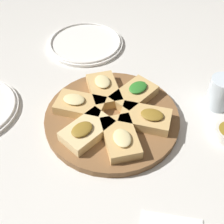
% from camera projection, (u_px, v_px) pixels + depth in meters
% --- Properties ---
extents(ground_plane, '(3.00, 3.00, 0.00)m').
position_uv_depth(ground_plane, '(112.00, 121.00, 0.81)').
color(ground_plane, silver).
extents(serving_board, '(0.35, 0.35, 0.02)m').
position_uv_depth(serving_board, '(112.00, 118.00, 0.80)').
color(serving_board, brown).
rests_on(serving_board, ground_plane).
extents(focaccia_slice_0, '(0.14, 0.11, 0.04)m').
position_uv_depth(focaccia_slice_0, '(134.00, 95.00, 0.83)').
color(focaccia_slice_0, tan).
rests_on(focaccia_slice_0, serving_board).
extents(focaccia_slice_1, '(0.14, 0.14, 0.04)m').
position_uv_depth(focaccia_slice_1, '(104.00, 89.00, 0.84)').
color(focaccia_slice_1, tan).
rests_on(focaccia_slice_1, serving_board).
extents(focaccia_slice_2, '(0.09, 0.13, 0.04)m').
position_uv_depth(focaccia_slice_2, '(80.00, 105.00, 0.80)').
color(focaccia_slice_2, tan).
rests_on(focaccia_slice_2, serving_board).
extents(focaccia_slice_3, '(0.14, 0.11, 0.04)m').
position_uv_depth(focaccia_slice_3, '(87.00, 130.00, 0.74)').
color(focaccia_slice_3, '#E5C689').
rests_on(focaccia_slice_3, serving_board).
extents(focaccia_slice_4, '(0.14, 0.13, 0.04)m').
position_uv_depth(focaccia_slice_4, '(120.00, 138.00, 0.73)').
color(focaccia_slice_4, tan).
rests_on(focaccia_slice_4, serving_board).
extents(focaccia_slice_5, '(0.09, 0.13, 0.04)m').
position_uv_depth(focaccia_slice_5, '(146.00, 118.00, 0.77)').
color(focaccia_slice_5, tan).
rests_on(focaccia_slice_5, serving_board).
extents(plate_right, '(0.25, 0.25, 0.02)m').
position_uv_depth(plate_right, '(85.00, 43.00, 1.04)').
color(plate_right, white).
rests_on(plate_right, ground_plane).
extents(water_glass, '(0.06, 0.06, 0.09)m').
position_uv_depth(water_glass, '(220.00, 93.00, 0.82)').
color(water_glass, silver).
rests_on(water_glass, ground_plane).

